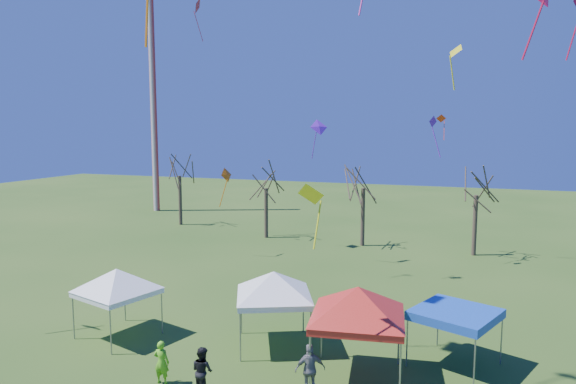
% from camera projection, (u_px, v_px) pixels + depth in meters
% --- Properties ---
extents(radio_mast, '(0.70, 0.70, 25.00)m').
position_uv_depth(radio_mast, '(153.00, 100.00, 57.04)').
color(radio_mast, silver).
rests_on(radio_mast, ground).
extents(tree_0, '(3.83, 3.83, 8.44)m').
position_uv_depth(tree_0, '(179.00, 158.00, 49.23)').
color(tree_0, '#3D2D21').
rests_on(tree_0, ground).
extents(tree_1, '(3.42, 3.42, 7.54)m').
position_uv_depth(tree_1, '(266.00, 170.00, 43.42)').
color(tree_1, '#3D2D21').
rests_on(tree_1, ground).
extents(tree_2, '(3.71, 3.71, 8.18)m').
position_uv_depth(tree_2, '(364.00, 167.00, 40.33)').
color(tree_2, '#3D2D21').
rests_on(tree_2, ground).
extents(tree_3, '(3.59, 3.59, 7.91)m').
position_uv_depth(tree_3, '(477.00, 173.00, 37.27)').
color(tree_3, '#3D2D21').
rests_on(tree_3, ground).
extents(tent_white_west, '(3.95, 3.95, 3.62)m').
position_uv_depth(tent_white_west, '(116.00, 273.00, 22.84)').
color(tent_white_west, gray).
rests_on(tent_white_west, ground).
extents(tent_white_mid, '(4.02, 4.02, 3.80)m').
position_uv_depth(tent_white_mid, '(274.00, 277.00, 21.84)').
color(tent_white_mid, gray).
rests_on(tent_white_mid, ground).
extents(tent_red, '(4.63, 4.63, 4.13)m').
position_uv_depth(tent_red, '(358.00, 293.00, 18.84)').
color(tent_red, gray).
rests_on(tent_red, ground).
extents(tent_blue, '(3.76, 3.76, 2.27)m').
position_uv_depth(tent_blue, '(456.00, 315.00, 20.10)').
color(tent_blue, gray).
rests_on(tent_blue, ground).
extents(person_dark, '(1.02, 0.92, 1.73)m').
position_uv_depth(person_dark, '(202.00, 371.00, 18.06)').
color(person_dark, black).
rests_on(person_dark, ground).
extents(person_green, '(0.62, 0.44, 1.63)m').
position_uv_depth(person_green, '(162.00, 362.00, 18.83)').
color(person_green, '#61C41F').
rests_on(person_green, ground).
extents(person_grey, '(1.17, 0.90, 1.84)m').
position_uv_depth(person_grey, '(310.00, 369.00, 18.03)').
color(person_grey, slate).
rests_on(person_grey, ground).
extents(kite_13, '(0.85, 1.19, 2.87)m').
position_uv_depth(kite_13, '(227.00, 175.00, 37.12)').
color(kite_13, orange).
rests_on(kite_13, ground).
extents(kite_22, '(0.90, 0.98, 2.80)m').
position_uv_depth(kite_22, '(433.00, 123.00, 34.22)').
color(kite_22, '#6D1BC3').
rests_on(kite_22, ground).
extents(kite_18, '(0.95, 0.97, 2.02)m').
position_uv_depth(kite_18, '(455.00, 52.00, 22.31)').
color(kite_18, yellow).
rests_on(kite_18, ground).
extents(kite_1, '(1.11, 0.88, 2.20)m').
position_uv_depth(kite_1, '(311.00, 194.00, 16.74)').
color(kite_1, yellow).
rests_on(kite_1, ground).
extents(kite_11, '(1.45, 1.39, 2.75)m').
position_uv_depth(kite_11, '(319.00, 127.00, 34.80)').
color(kite_11, '#661CC7').
rests_on(kite_11, ground).
extents(kite_19, '(0.71, 0.52, 1.79)m').
position_uv_depth(kite_19, '(441.00, 119.00, 35.11)').
color(kite_19, red).
rests_on(kite_19, ground).
extents(kite_2, '(0.88, 1.37, 3.18)m').
position_uv_depth(kite_2, '(197.00, 6.00, 38.00)').
color(kite_2, red).
rests_on(kite_2, ground).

